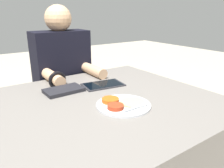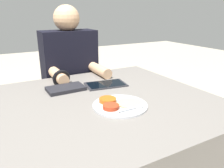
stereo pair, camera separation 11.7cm
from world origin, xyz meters
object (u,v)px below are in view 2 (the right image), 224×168
Objects in this scene: red_notebook at (66,89)px; thali_tray at (119,105)px; tablet_device at (106,84)px; person_diner at (71,91)px.

thali_tray is at bearing -66.14° from red_notebook.
thali_tray reaches higher than tablet_device.
tablet_device is 0.48m from person_diner.
red_notebook is 0.24m from tablet_device.
person_diner is (0.01, 0.75, -0.17)m from thali_tray.
red_notebook is 0.18× the size of person_diner.
person_diner is (-0.08, 0.44, -0.17)m from tablet_device.
red_notebook is at bearing -111.51° from person_diner.
tablet_device is 0.21× the size of person_diner.
thali_tray is at bearing -90.69° from person_diner.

